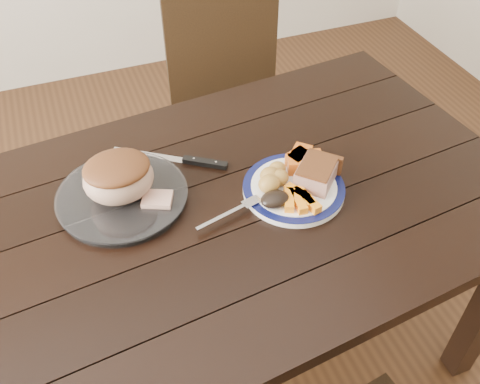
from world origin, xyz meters
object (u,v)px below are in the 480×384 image
object	(u,v)px
dinner_plate	(294,189)
serving_platter	(123,198)
roast_joint	(119,179)
dining_table	(208,235)
chair_far	(229,99)
fork	(234,211)
pork_slice	(316,174)
carving_knife	(191,161)

from	to	relation	value
dinner_plate	serving_platter	bearing A→B (deg)	163.33
dinner_plate	roast_joint	xyz separation A→B (m)	(-0.40, 0.12, 0.06)
dining_table	chair_far	world-z (taller)	chair_far
dinner_plate	fork	world-z (taller)	fork
chair_far	pork_slice	distance (m)	0.81
serving_platter	roast_joint	world-z (taller)	roast_joint
chair_far	pork_slice	bearing A→B (deg)	93.04
carving_knife	roast_joint	bearing A→B (deg)	-124.40
dinner_plate	pork_slice	world-z (taller)	pork_slice
fork	serving_platter	bearing A→B (deg)	132.90
chair_far	carving_knife	size ratio (longest dim) A/B	3.37
fork	carving_knife	bearing A→B (deg)	84.87
serving_platter	chair_far	bearing A→B (deg)	51.37
dinner_plate	carving_knife	distance (m)	0.29
carving_knife	dinner_plate	bearing A→B (deg)	-9.21
chair_far	dinner_plate	bearing A→B (deg)	88.77
roast_joint	dinner_plate	bearing A→B (deg)	-16.67
fork	roast_joint	world-z (taller)	roast_joint
chair_far	dining_table	bearing A→B (deg)	72.60
chair_far	carving_knife	world-z (taller)	chair_far
serving_platter	carving_knife	distance (m)	0.21
serving_platter	dinner_plate	bearing A→B (deg)	-16.67
fork	carving_knife	xyz separation A→B (m)	(-0.04, 0.23, -0.01)
carving_knife	dining_table	bearing A→B (deg)	-61.01
dinner_plate	pork_slice	bearing A→B (deg)	-4.76
chair_far	fork	distance (m)	0.87
dinner_plate	fork	distance (m)	0.17
serving_platter	pork_slice	bearing A→B (deg)	-15.27
dinner_plate	pork_slice	xyz separation A→B (m)	(0.06, -0.00, 0.04)
dining_table	chair_far	distance (m)	0.82
serving_platter	carving_knife	world-z (taller)	serving_platter
dining_table	carving_knife	world-z (taller)	carving_knife
pork_slice	fork	bearing A→B (deg)	-173.72
dinner_plate	serving_platter	xyz separation A→B (m)	(-0.40, 0.12, 0.00)
chair_far	roast_joint	distance (m)	0.86
pork_slice	roast_joint	distance (m)	0.48
roast_joint	fork	bearing A→B (deg)	-32.83
dinner_plate	pork_slice	distance (m)	0.07
dining_table	carving_knife	distance (m)	0.21
pork_slice	chair_far	bearing A→B (deg)	86.61
chair_far	roast_joint	xyz separation A→B (m)	(-0.51, -0.63, 0.30)
dining_table	dinner_plate	world-z (taller)	dinner_plate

